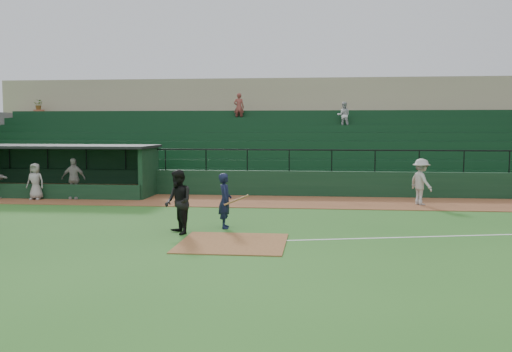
# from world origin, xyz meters

# --- Properties ---
(ground) EXTENTS (90.00, 90.00, 0.00)m
(ground) POSITION_xyz_m (0.00, 0.00, 0.00)
(ground) COLOR #275C1E
(ground) RESTS_ON ground
(warning_track) EXTENTS (40.00, 4.00, 0.03)m
(warning_track) POSITION_xyz_m (0.00, 8.00, 0.01)
(warning_track) COLOR brown
(warning_track) RESTS_ON ground
(home_plate_dirt) EXTENTS (3.00, 3.00, 0.03)m
(home_plate_dirt) POSITION_xyz_m (0.00, -1.00, 0.01)
(home_plate_dirt) COLOR brown
(home_plate_dirt) RESTS_ON ground
(foul_line) EXTENTS (17.49, 4.44, 0.01)m
(foul_line) POSITION_xyz_m (8.00, 1.20, 0.01)
(foul_line) COLOR white
(foul_line) RESTS_ON ground
(stadium_structure) EXTENTS (38.00, 13.08, 6.40)m
(stadium_structure) POSITION_xyz_m (-0.00, 16.46, 2.30)
(stadium_structure) COLOR black
(stadium_structure) RESTS_ON ground
(dugout) EXTENTS (8.90, 3.20, 2.42)m
(dugout) POSITION_xyz_m (-9.75, 9.56, 1.33)
(dugout) COLOR black
(dugout) RESTS_ON ground
(batter_at_plate) EXTENTS (1.06, 0.73, 1.80)m
(batter_at_plate) POSITION_xyz_m (-0.61, 1.42, 0.90)
(batter_at_plate) COLOR black
(batter_at_plate) RESTS_ON ground
(umpire) EXTENTS (1.16, 1.22, 1.99)m
(umpire) POSITION_xyz_m (-1.88, 0.25, 0.99)
(umpire) COLOR black
(umpire) RESTS_ON ground
(runner) EXTENTS (1.21, 1.44, 1.93)m
(runner) POSITION_xyz_m (6.66, 7.59, 1.00)
(runner) COLOR #A5A09A
(runner) RESTS_ON warning_track
(dugout_player_a) EXTENTS (1.11, 0.51, 1.85)m
(dugout_player_a) POSITION_xyz_m (-8.61, 7.80, 0.96)
(dugout_player_a) COLOR gray
(dugout_player_a) RESTS_ON warning_track
(dugout_player_b) EXTENTS (0.81, 0.54, 1.64)m
(dugout_player_b) POSITION_xyz_m (-10.24, 7.45, 0.85)
(dugout_player_b) COLOR #9C9692
(dugout_player_b) RESTS_ON warning_track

